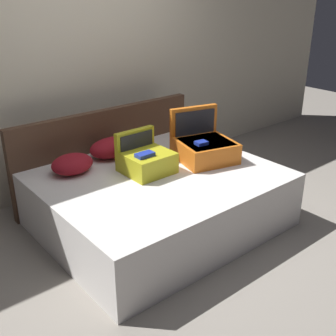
{
  "coord_description": "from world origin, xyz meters",
  "views": [
    {
      "loc": [
        -2.07,
        -2.23,
        2.02
      ],
      "look_at": [
        0.0,
        0.28,
        0.6
      ],
      "focal_mm": 44.94,
      "sensor_mm": 36.0,
      "label": 1
    }
  ],
  "objects": [
    {
      "name": "bed",
      "position": [
        0.0,
        0.4,
        0.25
      ],
      "size": [
        1.98,
        1.63,
        0.5
      ],
      "primitive_type": "cube",
      "color": "silver",
      "rests_on": "ground"
    },
    {
      "name": "hard_case_large",
      "position": [
        0.55,
        0.41,
        0.63
      ],
      "size": [
        0.6,
        0.61,
        0.46
      ],
      "rotation": [
        0.0,
        0.0,
        -0.25
      ],
      "color": "#D16619",
      "rests_on": "bed"
    },
    {
      "name": "back_wall",
      "position": [
        0.0,
        1.65,
        1.3
      ],
      "size": [
        8.0,
        0.1,
        2.6
      ],
      "primitive_type": "cube",
      "color": "beige",
      "rests_on": "ground"
    },
    {
      "name": "pillow_near_headboard",
      "position": [
        -0.09,
        1.01,
        0.6
      ],
      "size": [
        0.46,
        0.31,
        0.19
      ],
      "primitive_type": "ellipsoid",
      "rotation": [
        0.0,
        0.0,
        -0.01
      ],
      "color": "maroon",
      "rests_on": "bed"
    },
    {
      "name": "hard_case_medium",
      "position": [
        -0.05,
        0.52,
        0.62
      ],
      "size": [
        0.4,
        0.4,
        0.35
      ],
      "rotation": [
        0.0,
        0.0,
        0.01
      ],
      "color": "gold",
      "rests_on": "bed"
    },
    {
      "name": "ground_plane",
      "position": [
        0.0,
        0.0,
        0.0
      ],
      "size": [
        12.0,
        12.0,
        0.0
      ],
      "primitive_type": "plane",
      "color": "gray"
    },
    {
      "name": "pillow_center_head",
      "position": [
        -0.56,
        0.91,
        0.58
      ],
      "size": [
        0.4,
        0.34,
        0.16
      ],
      "primitive_type": "ellipsoid",
      "rotation": [
        0.0,
        0.0,
        0.08
      ],
      "color": "maroon",
      "rests_on": "bed"
    },
    {
      "name": "headboard",
      "position": [
        0.0,
        1.26,
        0.45
      ],
      "size": [
        2.02,
        0.08,
        0.9
      ],
      "primitive_type": "cube",
      "color": "#4C3323",
      "rests_on": "ground"
    }
  ]
}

